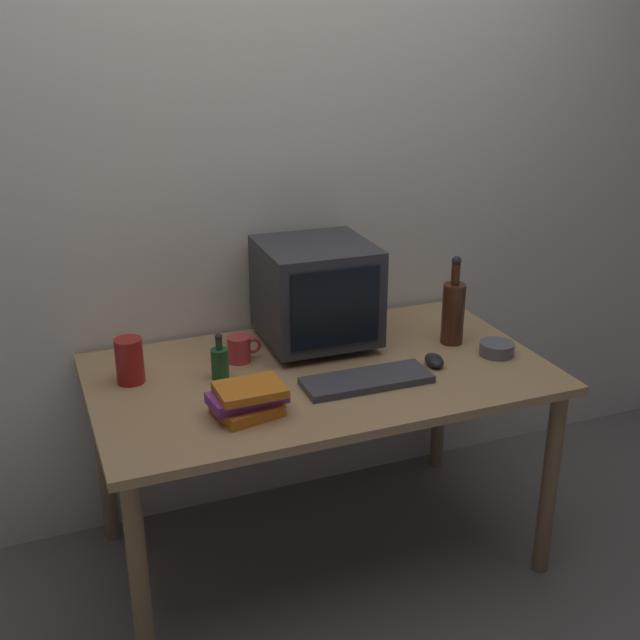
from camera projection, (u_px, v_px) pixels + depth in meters
ground_plane at (320, 552)px, 2.93m from camera, size 6.00×6.00×0.00m
back_wall at (270, 189)px, 2.90m from camera, size 4.00×0.08×2.50m
desk at (320, 392)px, 2.69m from camera, size 1.51×0.87×0.74m
crt_monitor at (316, 293)px, 2.81m from camera, size 0.39×0.40×0.37m
keyboard at (367, 380)px, 2.56m from camera, size 0.42×0.16×0.02m
computer_mouse at (434, 360)px, 2.69m from camera, size 0.08×0.11×0.04m
bottle_tall at (453, 311)px, 2.84m from camera, size 0.08×0.08×0.33m
bottle_short at (220, 362)px, 2.58m from camera, size 0.06×0.06×0.16m
book_stack at (248, 399)px, 2.36m from camera, size 0.24×0.19×0.09m
mug at (240, 349)px, 2.71m from camera, size 0.12×0.08×0.09m
cd_spindle at (497, 349)px, 2.77m from camera, size 0.12×0.12×0.04m
metal_canister at (130, 361)px, 2.55m from camera, size 0.09×0.09×0.15m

